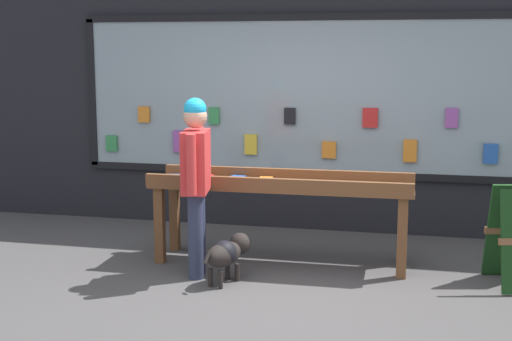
# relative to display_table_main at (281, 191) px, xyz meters

# --- Properties ---
(ground_plane) EXTENTS (40.00, 40.00, 0.00)m
(ground_plane) POSITION_rel_display_table_main_xyz_m (0.00, -0.92, -0.72)
(ground_plane) COLOR #474444
(shopfront_facade) EXTENTS (8.84, 0.29, 3.46)m
(shopfront_facade) POSITION_rel_display_table_main_xyz_m (0.04, 1.47, 0.99)
(shopfront_facade) COLOR black
(shopfront_facade) RESTS_ON ground_plane
(display_table_main) EXTENTS (2.54, 0.66, 0.90)m
(display_table_main) POSITION_rel_display_table_main_xyz_m (0.00, 0.00, 0.00)
(display_table_main) COLOR brown
(display_table_main) RESTS_ON ground_plane
(person_browsing) EXTENTS (0.29, 0.65, 1.65)m
(person_browsing) POSITION_rel_display_table_main_xyz_m (-0.68, -0.57, 0.24)
(person_browsing) COLOR #2D334C
(person_browsing) RESTS_ON ground_plane
(small_dog) EXTENTS (0.37, 0.60, 0.42)m
(small_dog) POSITION_rel_display_table_main_xyz_m (-0.36, -0.70, -0.44)
(small_dog) COLOR black
(small_dog) RESTS_ON ground_plane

